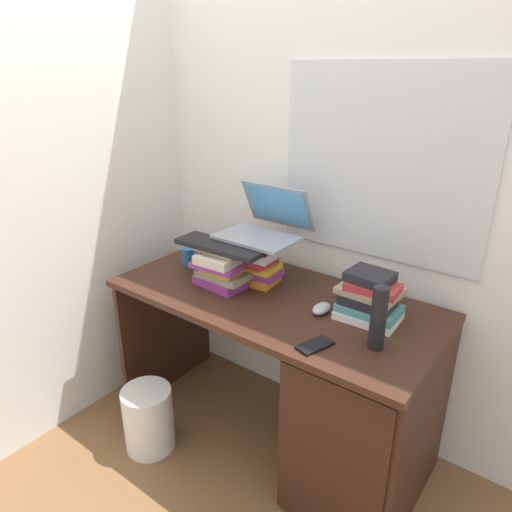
# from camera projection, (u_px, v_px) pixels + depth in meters

# --- Properties ---
(ground_plane) EXTENTS (6.00, 6.00, 0.00)m
(ground_plane) POSITION_uv_depth(u_px,v_px,m) (271.00, 435.00, 2.32)
(ground_plane) COLOR brown
(wall_back) EXTENTS (6.00, 0.06, 2.60)m
(wall_back) POSITION_uv_depth(u_px,v_px,m) (324.00, 161.00, 2.11)
(wall_back) COLOR white
(wall_back) RESTS_ON ground
(wall_left) EXTENTS (0.05, 6.00, 2.60)m
(wall_left) POSITION_uv_depth(u_px,v_px,m) (123.00, 151.00, 2.34)
(wall_left) COLOR silver
(wall_left) RESTS_ON ground
(desk) EXTENTS (1.43, 0.68, 0.77)m
(desk) POSITION_uv_depth(u_px,v_px,m) (340.00, 398.00, 1.93)
(desk) COLOR #381E14
(desk) RESTS_ON ground
(book_stack_tall) EXTENTS (0.23, 0.19, 0.21)m
(book_stack_tall) POSITION_uv_depth(u_px,v_px,m) (256.00, 261.00, 2.13)
(book_stack_tall) COLOR orange
(book_stack_tall) RESTS_ON desk
(book_stack_keyboard_riser) EXTENTS (0.25, 0.20, 0.18)m
(book_stack_keyboard_riser) POSITION_uv_depth(u_px,v_px,m) (221.00, 267.00, 2.08)
(book_stack_keyboard_riser) COLOR #8C338C
(book_stack_keyboard_riser) RESTS_ON desk
(book_stack_side) EXTENTS (0.25, 0.19, 0.20)m
(book_stack_side) POSITION_uv_depth(u_px,v_px,m) (369.00, 299.00, 1.81)
(book_stack_side) COLOR white
(book_stack_side) RESTS_ON desk
(laptop) EXTENTS (0.35, 0.34, 0.22)m
(laptop) POSITION_uv_depth(u_px,v_px,m) (266.00, 224.00, 2.12)
(laptop) COLOR gray
(laptop) RESTS_ON book_stack_tall
(keyboard) EXTENTS (0.43, 0.16, 0.02)m
(keyboard) POSITION_uv_depth(u_px,v_px,m) (220.00, 246.00, 2.04)
(keyboard) COLOR black
(keyboard) RESTS_ON book_stack_keyboard_riser
(computer_mouse) EXTENTS (0.06, 0.10, 0.04)m
(computer_mouse) POSITION_uv_depth(u_px,v_px,m) (321.00, 309.00, 1.88)
(computer_mouse) COLOR #A5A8AD
(computer_mouse) RESTS_ON desk
(mug) EXTENTS (0.11, 0.07, 0.09)m
(mug) POSITION_uv_depth(u_px,v_px,m) (189.00, 256.00, 2.34)
(mug) COLOR #265999
(mug) RESTS_ON desk
(water_bottle) EXTENTS (0.06, 0.06, 0.24)m
(water_bottle) POSITION_uv_depth(u_px,v_px,m) (378.00, 318.00, 1.61)
(water_bottle) COLOR black
(water_bottle) RESTS_ON desk
(cell_phone) EXTENTS (0.10, 0.15, 0.01)m
(cell_phone) POSITION_uv_depth(u_px,v_px,m) (315.00, 345.00, 1.66)
(cell_phone) COLOR black
(cell_phone) RESTS_ON desk
(wastebasket) EXTENTS (0.23, 0.23, 0.32)m
(wastebasket) POSITION_uv_depth(u_px,v_px,m) (149.00, 419.00, 2.19)
(wastebasket) COLOR silver
(wastebasket) RESTS_ON ground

